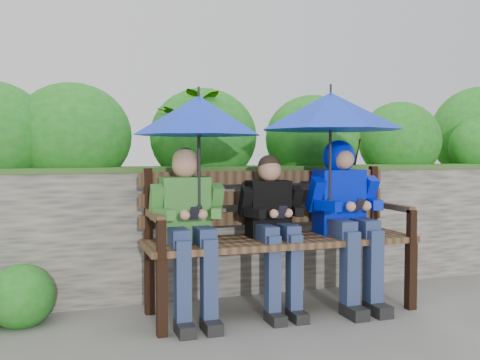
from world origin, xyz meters
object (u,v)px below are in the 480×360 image
object	(u,v)px
umbrella_left	(199,116)
umbrella_right	(331,111)
boy_left	(188,223)
boy_middle	(273,222)
park_bench	(277,229)
boy_right	(345,206)

from	to	relation	value
umbrella_left	umbrella_right	size ratio (longest dim) A/B	0.84
boy_left	boy_middle	xyz separation A→B (m)	(0.62, 0.01, -0.02)
park_bench	boy_middle	world-z (taller)	boy_middle
umbrella_left	umbrella_right	world-z (taller)	umbrella_right
boy_left	boy_right	xyz separation A→B (m)	(1.19, 0.01, 0.07)
park_bench	boy_left	size ratio (longest dim) A/B	1.66
boy_middle	umbrella_left	xyz separation A→B (m)	(-0.54, 0.01, 0.74)
park_bench	umbrella_right	world-z (taller)	umbrella_right
umbrella_left	boy_left	bearing A→B (deg)	-172.08
boy_middle	umbrella_left	world-z (taller)	umbrella_left
boy_right	umbrella_right	size ratio (longest dim) A/B	1.18
park_bench	umbrella_right	xyz separation A→B (m)	(0.38, -0.09, 0.85)
park_bench	umbrella_right	size ratio (longest dim) A/B	1.87
boy_left	boy_middle	world-z (taller)	boy_left
park_bench	umbrella_left	bearing A→B (deg)	-172.22
umbrella_right	park_bench	bearing A→B (deg)	165.97
boy_right	umbrella_left	distance (m)	1.29
boy_left	umbrella_left	world-z (taller)	umbrella_left
umbrella_right	boy_left	bearing A→B (deg)	-179.99
boy_right	umbrella_right	distance (m)	0.71
boy_right	umbrella_right	world-z (taller)	umbrella_right
park_bench	boy_right	distance (m)	0.54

